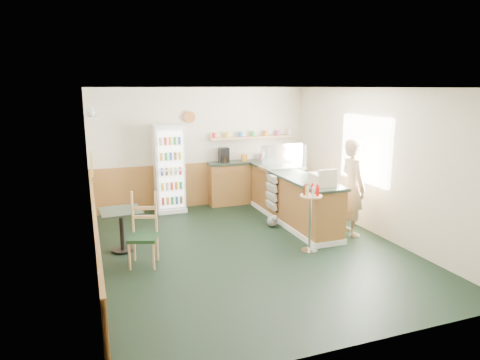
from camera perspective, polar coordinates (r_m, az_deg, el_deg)
name	(u,v)px	position (r m, az deg, el deg)	size (l,w,h in m)	color
ground	(250,249)	(7.42, 1.29, -9.12)	(6.00, 6.00, 0.00)	black
room_envelope	(223,155)	(7.61, -2.26, 3.34)	(5.04, 6.02, 2.72)	beige
service_counter	(292,200)	(8.74, 7.01, -2.69)	(0.68, 3.01, 1.01)	olive
back_counter	(254,180)	(10.18, 1.82, 0.06)	(2.24, 0.42, 1.69)	olive
drinks_fridge	(169,169)	(9.49, -9.42, 1.51)	(0.63, 0.53, 1.91)	white
display_case	(282,157)	(9.02, 5.66, 3.07)	(0.92, 0.48, 0.52)	silver
cash_register	(322,179)	(7.64, 10.90, 0.07)	(0.37, 0.39, 0.22)	beige
shopkeeper	(353,187)	(8.13, 14.80, -0.95)	(0.60, 0.43, 1.81)	tan
condiment_stand	(311,209)	(7.17, 9.41, -3.77)	(0.36, 0.36, 1.13)	silver
newspaper_rack	(272,193)	(8.76, 4.25, -1.69)	(0.09, 0.46, 0.73)	black
cafe_table	(121,222)	(7.42, -15.55, -5.46)	(0.70, 0.70, 0.72)	black
cafe_chair	(142,227)	(6.81, -12.96, -6.13)	(0.53, 0.53, 1.14)	black
dog_doorstop	(273,221)	(8.51, 4.39, -5.43)	(0.21, 0.27, 0.26)	gray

